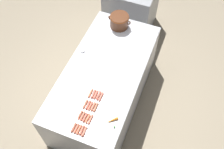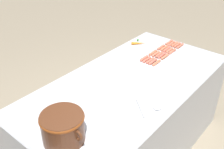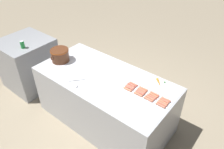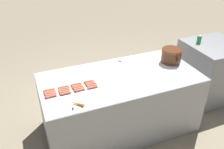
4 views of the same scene
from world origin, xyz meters
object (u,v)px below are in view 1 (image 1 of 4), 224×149
Objects in this scene: hot_dog_8 at (79,129)px; hot_dog_0 at (74,127)px; hot_dog_19 at (101,97)px; serving_spoon at (86,51)px; hot_dog_11 at (96,95)px; hot_dog_6 at (88,105)px; hot_dog_15 at (98,95)px; hot_dog_3 at (90,93)px; hot_dog_13 at (88,118)px; hot_dog_2 at (85,104)px; hot_dog_5 at (83,116)px; hot_dog_14 at (93,106)px; bean_pot at (119,21)px; hot_dog_7 at (93,94)px; hot_dog_18 at (96,107)px; hot_dog_9 at (85,117)px; carrot at (112,121)px; hot_dog_16 at (84,132)px; hot_dog_4 at (76,128)px; hot_dog_12 at (82,130)px; hot_dog_10 at (90,106)px; hot_dog_17 at (90,119)px; back_cabinet at (131,7)px; hot_dog_1 at (80,115)px.

hot_dog_0 is at bearing 179.64° from hot_dog_8.
hot_dog_19 is 0.58× the size of serving_spoon.
hot_dog_8 is 0.49m from hot_dog_11.
hot_dog_6 is at bearing 95.53° from hot_dog_8.
hot_dog_6 is 1.00× the size of hot_dog_15.
hot_dog_13 is at bearing -71.37° from hot_dog_3.
hot_dog_15 is (0.10, 0.17, 0.00)m from hot_dog_2.
hot_dog_5 is 0.17m from hot_dog_14.
hot_dog_11 is at bearing 84.52° from hot_dog_5.
serving_spoon is (-0.27, -0.63, -0.11)m from bean_pot.
hot_dog_0 is 0.33m from hot_dog_6.
hot_dog_13 is (0.07, -0.33, 0.00)m from hot_dog_7.
hot_dog_5 is at bearing -122.51° from hot_dog_18.
hot_dog_9 is 0.32m from carrot.
hot_dog_7 is 1.00× the size of hot_dog_16.
bean_pot is (-0.12, 1.73, 0.10)m from hot_dog_4.
carrot reaches higher than hot_dog_12.
hot_dog_12 is (0.04, -0.32, 0.00)m from hot_dog_10.
hot_dog_2 and hot_dog_13 have the same top height.
hot_dog_11 and hot_dog_19 have the same top height.
hot_dog_2 is at bearing 96.60° from hot_dog_4.
hot_dog_3 is 1.25m from bean_pot.
hot_dog_4 and hot_dog_10 have the same top height.
hot_dog_2 is 1.00× the size of hot_dog_15.
hot_dog_3 is 0.17m from hot_dog_6.
serving_spoon is at bearing 110.75° from hot_dog_8.
hot_dog_3 and hot_dog_18 have the same top height.
hot_dog_8 is 1.00× the size of hot_dog_17.
hot_dog_16 is (0.14, -0.00, 0.00)m from hot_dog_0.
hot_dog_14 is 0.16m from hot_dog_19.
hot_dog_17 is at bearing -72.00° from hot_dog_7.
back_cabinet is 7.06× the size of hot_dog_2.
hot_dog_6 is at bearing -100.25° from hot_dog_11.
hot_dog_11 is (0.23, -2.13, 0.39)m from back_cabinet.
hot_dog_5 is 1.00× the size of hot_dog_12.
hot_dog_7 and hot_dog_19 have the same top height.
hot_dog_5 and hot_dog_8 have the same top height.
serving_spoon is at bearing 112.40° from hot_dog_12.
back_cabinet is 2.19m from hot_dog_19.
hot_dog_2 is 0.04m from hot_dog_6.
hot_dog_19 is (0.07, 0.33, 0.00)m from hot_dog_9.
bean_pot is at bearing 96.77° from hot_dog_11.
hot_dog_9 is at bearing -6.10° from hot_dog_1.
bean_pot is (-0.08, 1.73, 0.10)m from hot_dog_0.
hot_dog_0 is 0.10m from hot_dog_12.
hot_dog_3 is 0.34m from hot_dog_13.
hot_dog_4 is (0.04, -0.17, 0.00)m from hot_dog_1.
hot_dog_12 is 0.04m from hot_dog_16.
hot_dog_16 is 0.38× the size of bean_pot.
hot_dog_5 is 1.00× the size of hot_dog_10.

